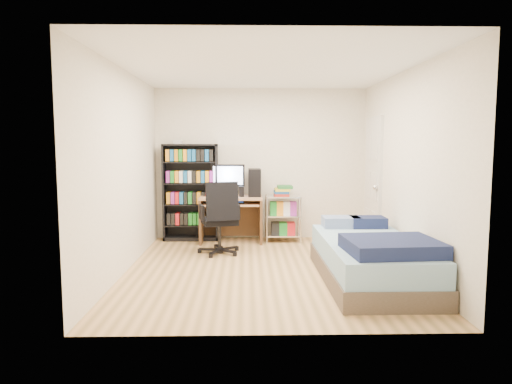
{
  "coord_description": "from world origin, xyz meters",
  "views": [
    {
      "loc": [
        -0.25,
        -5.65,
        1.58
      ],
      "look_at": [
        -0.11,
        0.4,
        0.95
      ],
      "focal_mm": 32.0,
      "sensor_mm": 36.0,
      "label": 1
    }
  ],
  "objects_px": {
    "media_shelf": "(191,191)",
    "office_chair": "(220,231)",
    "computer_desk": "(237,200)",
    "bed": "(371,258)"
  },
  "relations": [
    {
      "from": "computer_desk",
      "to": "office_chair",
      "type": "height_order",
      "value": "computer_desk"
    },
    {
      "from": "media_shelf",
      "to": "office_chair",
      "type": "bearing_deg",
      "value": -61.68
    },
    {
      "from": "media_shelf",
      "to": "computer_desk",
      "type": "distance_m",
      "value": 0.79
    },
    {
      "from": "office_chair",
      "to": "computer_desk",
      "type": "bearing_deg",
      "value": 60.13
    },
    {
      "from": "media_shelf",
      "to": "office_chair",
      "type": "xyz_separation_m",
      "value": [
        0.54,
        -0.99,
        -0.48
      ]
    },
    {
      "from": "media_shelf",
      "to": "bed",
      "type": "height_order",
      "value": "media_shelf"
    },
    {
      "from": "media_shelf",
      "to": "computer_desk",
      "type": "height_order",
      "value": "media_shelf"
    },
    {
      "from": "office_chair",
      "to": "bed",
      "type": "relative_size",
      "value": 0.49
    },
    {
      "from": "computer_desk",
      "to": "office_chair",
      "type": "bearing_deg",
      "value": -105.26
    },
    {
      "from": "computer_desk",
      "to": "bed",
      "type": "xyz_separation_m",
      "value": [
        1.58,
        -2.22,
        -0.41
      ]
    }
  ]
}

